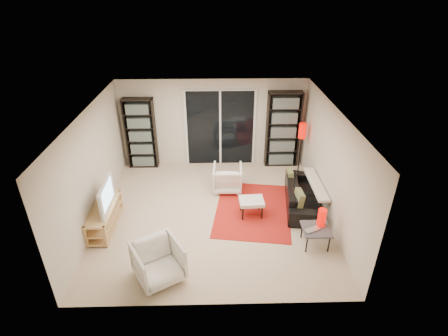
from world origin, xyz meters
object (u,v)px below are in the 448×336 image
Objects in this scene: bookshelf_left at (141,134)px; armchair_back at (227,178)px; floor_lamp at (302,136)px; sofa at (303,195)px; ottoman at (251,202)px; armchair_front at (158,262)px; tv_stand at (105,217)px; side_table at (316,230)px; bookshelf_right at (283,130)px.

armchair_back is (2.30, -1.32, -0.65)m from bookshelf_left.
sofa is at bearing -98.44° from floor_lamp.
sofa is 1.28m from ottoman.
armchair_front reaches higher than armchair_back.
tv_stand reaches higher than side_table.
ottoman is (-1.05, -2.40, -0.71)m from bookshelf_right.
armchair_front is at bearing -131.36° from floor_lamp.
side_table is (1.17, -1.02, 0.02)m from ottoman.
sofa is 1.40m from side_table.
armchair_front is (-1.29, -2.90, 0.03)m from armchair_back.
bookshelf_right is at bearing 25.54° from armchair_front.
bookshelf_left is at bearing 139.18° from side_table.
bookshelf_right reaches higher than floor_lamp.
sofa is at bearing 9.49° from tv_stand.
bookshelf_left is 1.43× the size of tv_stand.
floor_lamp is at bearing 84.47° from side_table.
ottoman is 2.47m from floor_lamp.
floor_lamp is (1.45, 1.86, 0.76)m from ottoman.
bookshelf_left is at bearing 180.00° from bookshelf_right.
bookshelf_left is 3.74m from ottoman.
floor_lamp is (0.28, 2.88, 0.74)m from side_table.
bookshelf_right is at bearing -136.84° from armchair_back.
bookshelf_right is 2.93× the size of armchair_back.
bookshelf_right is 1.46× the size of floor_lamp.
ottoman is (2.80, -2.40, -0.63)m from bookshelf_left.
ottoman and side_table have the same top height.
ottoman is (-1.23, -0.37, 0.07)m from sofa.
side_table is at bearing -95.53° from floor_lamp.
floor_lamp is (0.22, 1.48, 0.83)m from sofa.
armchair_back is 1.33× the size of side_table.
bookshelf_left is at bearing 71.30° from sofa.
bookshelf_right is at bearing 66.32° from ottoman.
floor_lamp reaches higher than tv_stand.
bookshelf_left reaches higher than floor_lamp.
bookshelf_left is 4.38m from armchair_front.
armchair_front is 3.06m from side_table.
ottoman is at bearing -127.92° from floor_lamp.
armchair_back reaches higher than tv_stand.
armchair_front is 2.55m from ottoman.
bookshelf_right is 3.80× the size of ottoman.
armchair_front is 1.42× the size of ottoman.
tv_stand is at bearing 101.95° from armchair_front.
armchair_front is (1.01, -4.22, -0.62)m from bookshelf_left.
sofa is 1.30× the size of floor_lamp.
tv_stand is at bearing 31.37° from armchair_back.
tv_stand is 0.95× the size of floor_lamp.
armchair_back is at bearing -139.56° from bookshelf_right.
bookshelf_left is 4.28m from floor_lamp.
bookshelf_left is at bearing -27.06° from armchair_back.
sofa is 1.86m from armchair_back.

